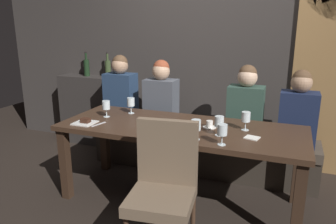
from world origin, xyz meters
TOP-DOWN VIEW (x-y plane):
  - ground at (0.00, 0.00)m, footprint 9.00×9.00m
  - back_wall_tiled at (0.00, 1.22)m, footprint 6.00×0.12m
  - back_counter at (-1.55, 1.04)m, footprint 1.10×0.28m
  - dining_table at (0.00, 0.00)m, footprint 2.20×0.84m
  - banquette_bench at (0.00, 0.70)m, footprint 2.50×0.44m
  - chair_near_side at (0.13, -0.72)m, footprint 0.49×0.49m
  - diner_redhead at (-1.01, 0.73)m, footprint 0.36×0.24m
  - diner_bearded at (-0.46, 0.67)m, footprint 0.36×0.24m
  - diner_far_end at (0.48, 0.68)m, footprint 0.36×0.24m
  - diner_near_end at (0.99, 0.71)m, footprint 0.36×0.24m
  - wine_bottle_dark_red at (-1.70, 1.04)m, footprint 0.08×0.08m
  - wine_bottle_pale_label at (-1.38, 1.05)m, footprint 0.08×0.08m
  - wine_glass_far_right at (0.23, -0.29)m, footprint 0.08×0.08m
  - wine_glass_far_left at (0.38, -0.13)m, footprint 0.08×0.08m
  - wine_glass_center_back at (0.56, 0.09)m, footprint 0.08×0.08m
  - wine_glass_near_left at (-0.78, 0.02)m, footprint 0.08×0.08m
  - wine_glass_end_right at (-0.62, 0.23)m, footprint 0.08×0.08m
  - wine_glass_end_left at (0.45, -0.33)m, footprint 0.08×0.08m
  - espresso_cup at (0.26, 0.05)m, footprint 0.12×0.12m
  - dessert_plate at (-0.85, -0.24)m, footprint 0.19×0.19m
  - fork_on_table at (-0.71, -0.23)m, footprint 0.06×0.17m
  - folded_napkin at (0.64, -0.10)m, footprint 0.13×0.12m

SIDE VIEW (x-z plane):
  - ground at x=0.00m, z-range 0.00..0.00m
  - banquette_bench at x=0.00m, z-range 0.00..0.45m
  - back_counter at x=-1.55m, z-range 0.00..0.95m
  - chair_near_side at x=0.13m, z-range 0.07..1.05m
  - dining_table at x=0.00m, z-range 0.28..1.02m
  - fork_on_table at x=-0.71m, z-range 0.74..0.75m
  - folded_napkin at x=0.64m, z-range 0.74..0.75m
  - dessert_plate at x=-0.85m, z-range 0.73..0.78m
  - espresso_cup at x=0.26m, z-range 0.73..0.80m
  - diner_near_end at x=0.99m, z-range 0.43..1.19m
  - diner_far_end at x=0.48m, z-range 0.43..1.22m
  - diner_bearded at x=-0.46m, z-range 0.43..1.23m
  - diner_redhead at x=-1.01m, z-range 0.43..1.26m
  - wine_glass_end_right at x=-0.62m, z-range 0.77..0.93m
  - wine_glass_far_left at x=0.38m, z-range 0.77..0.93m
  - wine_glass_end_left at x=0.45m, z-range 0.77..0.94m
  - wine_glass_far_right at x=0.23m, z-range 0.77..0.94m
  - wine_glass_center_back at x=0.56m, z-range 0.77..0.94m
  - wine_glass_near_left at x=-0.78m, z-range 0.77..0.94m
  - wine_bottle_dark_red at x=-1.70m, z-range 0.91..1.23m
  - wine_bottle_pale_label at x=-1.38m, z-range 0.91..1.23m
  - back_wall_tiled at x=0.00m, z-range 0.00..3.00m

